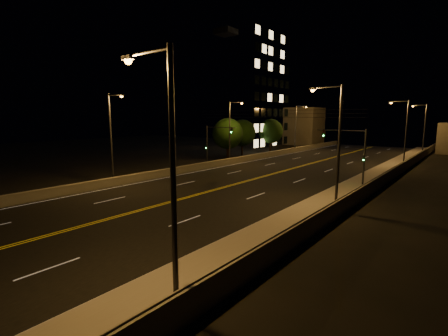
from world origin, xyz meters
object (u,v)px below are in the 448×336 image
Objects in this scene: streetlight_1 at (336,140)px; tree_0 at (228,134)px; streetlight_2 at (404,129)px; building_tower at (226,93)px; streetlight_6 at (297,125)px; traffic_signal_right at (354,150)px; streetlight_0 at (167,166)px; tree_2 at (271,131)px; streetlight_4 at (112,133)px; traffic_signal_left at (213,141)px; streetlight_3 at (423,126)px; tree_1 at (242,133)px; streetlight_5 at (231,128)px.

streetlight_1 reaches higher than tree_0.
streetlight_2 is 38.63m from building_tower.
traffic_signal_right is (19.90, -28.32, -1.65)m from streetlight_6.
streetlight_0 reaches higher than tree_2.
streetlight_1 and streetlight_4 have the same top height.
building_tower reaches higher than streetlight_6.
streetlight_0 and streetlight_2 have the same top height.
streetlight_2 is at bearing 19.39° from tree_0.
tree_2 is (-24.80, 33.57, -1.19)m from streetlight_1.
streetlight_4 is (-21.45, 11.84, 0.00)m from streetlight_0.
traffic_signal_right is 0.85× the size of tree_0.
building_tower is at bearing 125.98° from streetlight_0.
traffic_signal_left is 23.92m from tree_2.
streetlight_4 is at bearing -82.77° from tree_0.
building_tower reaches higher than streetlight_3.
traffic_signal_left is at bearing -64.77° from tree_0.
streetlight_4 is 42.98m from streetlight_6.
streetlight_2 is 1.59× the size of traffic_signal_left.
streetlight_6 is 1.59× the size of traffic_signal_right.
building_tower reaches higher than traffic_signal_right.
streetlight_0 is 24.51m from streetlight_4.
streetlight_6 is 1.36× the size of tree_0.
tree_1 is (-24.52, 15.33, 0.42)m from traffic_signal_right.
tree_1 reaches higher than traffic_signal_left.
streetlight_3 reaches higher than tree_2.
streetlight_2 and streetlight_5 have the same top height.
building_tower is 14.97m from tree_2.
streetlight_6 is 17.64m from building_tower.
traffic_signal_right is 18.75m from traffic_signal_left.
tree_0 is (-24.42, 18.83, -1.05)m from streetlight_1.
traffic_signal_right is at bearing -34.80° from building_tower.
streetlight_1 reaches higher than traffic_signal_right.
streetlight_0 is 1.59× the size of traffic_signal_left.
streetlight_5 is 25.74m from building_tower.
streetlight_1 is 1.59× the size of traffic_signal_right.
streetlight_5 is (-21.45, -30.55, 0.00)m from streetlight_3.
streetlight_6 is 1.59× the size of traffic_signal_left.
streetlight_6 is 1.40× the size of tree_2.
streetlight_6 is (-21.45, 54.83, 0.00)m from streetlight_0.
streetlight_2 reaches higher than tree_2.
building_tower is at bearing 145.20° from traffic_signal_right.
streetlight_3 is 1.00× the size of streetlight_4.
tree_2 is at bearing -152.70° from streetlight_3.
streetlight_0 is 16.42m from streetlight_1.
streetlight_6 is at bearing 12.54° from building_tower.
streetlight_4 and streetlight_5 have the same top height.
streetlight_0 is at bearing -86.65° from traffic_signal_right.
streetlight_6 is 13.85m from tree_1.
tree_2 is (-4.50, 23.48, 0.46)m from traffic_signal_left.
traffic_signal_left is at bearing -79.16° from tree_2.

